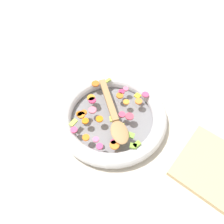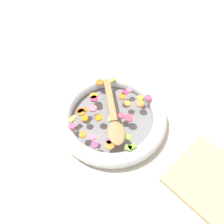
% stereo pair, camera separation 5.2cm
% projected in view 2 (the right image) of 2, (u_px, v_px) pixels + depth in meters
% --- Properties ---
extents(ground_plane, '(4.00, 4.00, 0.00)m').
position_uv_depth(ground_plane, '(112.00, 120.00, 0.80)').
color(ground_plane, beige).
extents(skillet, '(0.39, 0.39, 0.05)m').
position_uv_depth(skillet, '(112.00, 117.00, 0.78)').
color(skillet, slate).
rests_on(skillet, ground_plane).
extents(chopped_vegetables, '(0.30, 0.30, 0.01)m').
position_uv_depth(chopped_vegetables, '(108.00, 114.00, 0.75)').
color(chopped_vegetables, orange).
rests_on(chopped_vegetables, skillet).
extents(wooden_spoon, '(0.25, 0.20, 0.01)m').
position_uv_depth(wooden_spoon, '(113.00, 117.00, 0.73)').
color(wooden_spoon, '#A87F51').
rests_on(wooden_spoon, chopped_vegetables).
extents(cutting_board, '(0.20, 0.22, 0.02)m').
position_uv_depth(cutting_board, '(207.00, 178.00, 0.67)').
color(cutting_board, tan).
rests_on(cutting_board, ground_plane).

